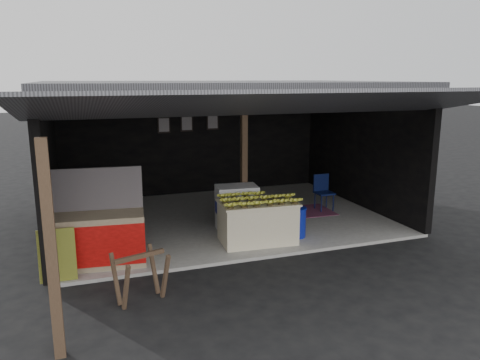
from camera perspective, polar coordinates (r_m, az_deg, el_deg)
name	(u,v)px	position (r m, az deg, el deg)	size (l,w,h in m)	color
ground	(265,259)	(8.27, 3.06, -9.64)	(80.00, 80.00, 0.00)	black
concrete_slab	(222,218)	(10.48, -2.19, -4.65)	(7.00, 5.00, 0.06)	gray
shophouse	(217,124)	(10.37, -2.81, 6.84)	(7.40, 7.29, 3.02)	black
banana_table	(257,222)	(8.81, 2.14, -5.09)	(1.49, 0.98, 0.78)	silver
banana_pile	(258,198)	(8.68, 2.17, -2.15)	(1.31, 0.79, 0.15)	gold
white_crate	(237,208)	(9.50, -0.38, -3.39)	(0.87, 0.64, 0.91)	white
neighbor_stall	(97,237)	(8.09, -17.03, -6.64)	(1.60, 0.86, 1.58)	#998466
green_signboard	(57,255)	(7.69, -21.40, -8.54)	(0.54, 0.04, 0.81)	black
sawhorse	(140,272)	(6.77, -12.06, -10.92)	(0.80, 0.79, 0.71)	brown
water_barrel	(296,223)	(9.18, 6.84, -5.20)	(0.38, 0.38, 0.56)	#0D1A8F
plastic_chair	(323,189)	(11.11, 10.05, -1.09)	(0.39, 0.39, 0.83)	#0B133E
magenta_rug	(300,212)	(10.91, 7.29, -3.86)	(1.50, 1.00, 0.01)	#71194B
picture_frames	(188,123)	(12.34, -6.35, 6.88)	(1.62, 0.04, 0.46)	black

